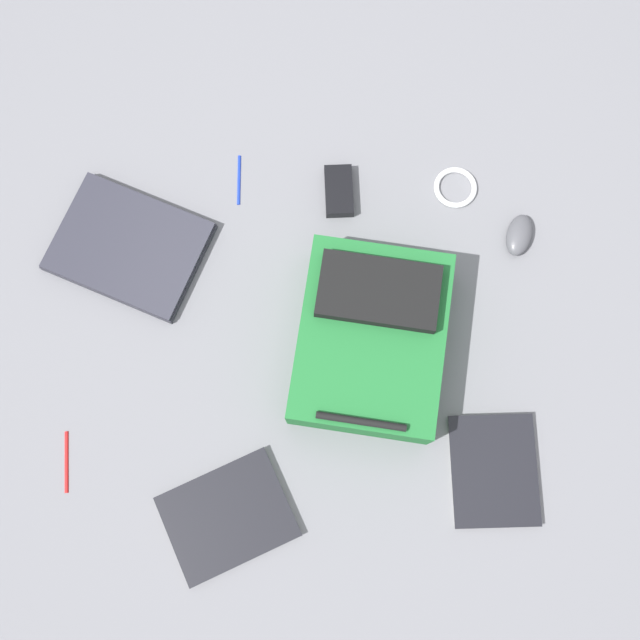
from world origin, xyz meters
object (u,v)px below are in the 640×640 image
object	(u,v)px
backpack	(371,337)
computer_mouse	(519,235)
pen_blue	(239,180)
pen_black	(66,462)
book_comic	(493,470)
cable_coil	(455,187)
power_brick	(339,191)
laptop	(129,246)
book_blue	(228,516)

from	to	relation	value
backpack	computer_mouse	distance (m)	0.46
backpack	pen_blue	bearing A→B (deg)	-43.85
backpack	pen_blue	distance (m)	0.53
pen_black	book_comic	bearing A→B (deg)	-172.61
pen_blue	cable_coil	bearing A→B (deg)	-173.80
backpack	power_brick	size ratio (longest dim) A/B	3.31
book_comic	pen_blue	bearing A→B (deg)	-41.46
pen_blue	pen_black	bearing A→B (deg)	69.76
laptop	book_comic	bearing A→B (deg)	156.69
backpack	book_blue	bearing A→B (deg)	59.44
book_comic	pen_black	distance (m)	0.99
laptop	power_brick	size ratio (longest dim) A/B	3.15
backpack	power_brick	distance (m)	0.39
backpack	pen_blue	xyz separation A→B (m)	(0.38, -0.37, -0.07)
backpack	computer_mouse	bearing A→B (deg)	-135.72
book_comic	pen_blue	xyz separation A→B (m)	(0.71, -0.62, -0.01)
backpack	pen_black	bearing A→B (deg)	30.23
book_comic	power_brick	distance (m)	0.77
backpack	pen_black	world-z (taller)	backpack
cable_coil	backpack	bearing A→B (deg)	69.34
pen_blue	book_blue	bearing A→B (deg)	98.16
backpack	computer_mouse	size ratio (longest dim) A/B	3.95
power_brick	cable_coil	bearing A→B (deg)	-168.87
book_comic	cable_coil	distance (m)	0.70
book_comic	cable_coil	size ratio (longest dim) A/B	2.63
cable_coil	power_brick	xyz separation A→B (m)	(0.29, 0.06, 0.01)
book_blue	cable_coil	bearing A→B (deg)	-115.95
power_brick	computer_mouse	bearing A→B (deg)	173.68
laptop	pen_black	xyz separation A→B (m)	(0.04, 0.53, -0.01)
book_blue	laptop	bearing A→B (deg)	-59.50
backpack	power_brick	xyz separation A→B (m)	(0.13, -0.37, -0.06)
computer_mouse	laptop	bearing A→B (deg)	18.06
book_comic	computer_mouse	distance (m)	0.58
computer_mouse	pen_blue	size ratio (longest dim) A/B	0.82
backpack	power_brick	world-z (taller)	backpack
book_blue	book_comic	distance (m)	0.62
book_blue	pen_black	distance (m)	0.40
pen_blue	computer_mouse	bearing A→B (deg)	176.12
computer_mouse	pen_black	distance (m)	1.21
computer_mouse	book_comic	bearing A→B (deg)	97.51
cable_coil	pen_black	distance (m)	1.15
pen_black	laptop	bearing A→B (deg)	-94.48
book_blue	pen_blue	distance (m)	0.82
power_brick	book_blue	bearing A→B (deg)	80.46
book_blue	pen_black	bearing A→B (deg)	-9.36
computer_mouse	power_brick	size ratio (longest dim) A/B	0.84
laptop	book_blue	xyz separation A→B (m)	(-0.35, 0.60, -0.01)
backpack	book_blue	distance (m)	0.52
pen_black	pen_blue	world-z (taller)	same
book_blue	power_brick	xyz separation A→B (m)	(-0.14, -0.82, 0.00)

